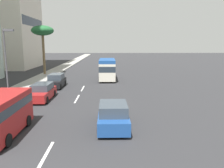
{
  "coord_description": "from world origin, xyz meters",
  "views": [
    {
      "loc": [
        -5.43,
        -3.03,
        5.33
      ],
      "look_at": [
        16.57,
        -3.48,
        1.34
      ],
      "focal_mm": 35.38,
      "sensor_mm": 36.0,
      "label": 1
    }
  ],
  "objects_px": {
    "minibus_second": "(107,69)",
    "car_fifth": "(56,81)",
    "car_lead": "(42,92)",
    "street_lamp": "(7,57)",
    "van_fourth": "(0,113)",
    "car_third": "(113,116)",
    "palm_tree": "(43,32)"
  },
  "relations": [
    {
      "from": "minibus_second",
      "to": "car_fifth",
      "type": "distance_m",
      "value": 8.51
    },
    {
      "from": "street_lamp",
      "to": "car_lead",
      "type": "bearing_deg",
      "value": -67.61
    },
    {
      "from": "car_fifth",
      "to": "palm_tree",
      "type": "relative_size",
      "value": 0.54
    },
    {
      "from": "van_fourth",
      "to": "car_fifth",
      "type": "distance_m",
      "value": 14.97
    },
    {
      "from": "car_lead",
      "to": "minibus_second",
      "type": "bearing_deg",
      "value": 151.88
    },
    {
      "from": "car_lead",
      "to": "palm_tree",
      "type": "bearing_deg",
      "value": -165.13
    },
    {
      "from": "minibus_second",
      "to": "car_third",
      "type": "relative_size",
      "value": 1.5
    },
    {
      "from": "car_fifth",
      "to": "street_lamp",
      "type": "bearing_deg",
      "value": -19.2
    },
    {
      "from": "car_third",
      "to": "van_fourth",
      "type": "bearing_deg",
      "value": 100.44
    },
    {
      "from": "car_third",
      "to": "car_fifth",
      "type": "xyz_separation_m",
      "value": [
        13.74,
        6.8,
        0.01
      ]
    },
    {
      "from": "minibus_second",
      "to": "van_fourth",
      "type": "bearing_deg",
      "value": 163.12
    },
    {
      "from": "car_third",
      "to": "palm_tree",
      "type": "bearing_deg",
      "value": 24.37
    },
    {
      "from": "van_fourth",
      "to": "car_lead",
      "type": "bearing_deg",
      "value": -179.32
    },
    {
      "from": "van_fourth",
      "to": "car_fifth",
      "type": "height_order",
      "value": "van_fourth"
    },
    {
      "from": "van_fourth",
      "to": "street_lamp",
      "type": "relative_size",
      "value": 0.77
    },
    {
      "from": "car_lead",
      "to": "street_lamp",
      "type": "relative_size",
      "value": 0.72
    },
    {
      "from": "minibus_second",
      "to": "street_lamp",
      "type": "bearing_deg",
      "value": 145.23
    },
    {
      "from": "car_fifth",
      "to": "car_lead",
      "type": "bearing_deg",
      "value": 0.69
    },
    {
      "from": "palm_tree",
      "to": "car_fifth",
      "type": "bearing_deg",
      "value": -158.05
    },
    {
      "from": "car_lead",
      "to": "van_fourth",
      "type": "xyz_separation_m",
      "value": [
        -8.67,
        -0.1,
        0.64
      ]
    },
    {
      "from": "car_third",
      "to": "van_fourth",
      "type": "relative_size",
      "value": 0.85
    },
    {
      "from": "minibus_second",
      "to": "van_fourth",
      "type": "xyz_separation_m",
      "value": [
        -20.49,
        6.22,
        -0.33
      ]
    },
    {
      "from": "car_third",
      "to": "street_lamp",
      "type": "bearing_deg",
      "value": 55.85
    },
    {
      "from": "car_lead",
      "to": "car_fifth",
      "type": "height_order",
      "value": "car_fifth"
    },
    {
      "from": "car_third",
      "to": "van_fourth",
      "type": "height_order",
      "value": "van_fourth"
    },
    {
      "from": "car_lead",
      "to": "palm_tree",
      "type": "height_order",
      "value": "palm_tree"
    },
    {
      "from": "minibus_second",
      "to": "palm_tree",
      "type": "distance_m",
      "value": 13.86
    },
    {
      "from": "car_third",
      "to": "van_fourth",
      "type": "distance_m",
      "value": 6.76
    },
    {
      "from": "car_lead",
      "to": "minibus_second",
      "type": "height_order",
      "value": "minibus_second"
    },
    {
      "from": "car_third",
      "to": "car_fifth",
      "type": "distance_m",
      "value": 15.33
    },
    {
      "from": "street_lamp",
      "to": "palm_tree",
      "type": "bearing_deg",
      "value": 6.32
    },
    {
      "from": "car_fifth",
      "to": "palm_tree",
      "type": "bearing_deg",
      "value": -158.05
    }
  ]
}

